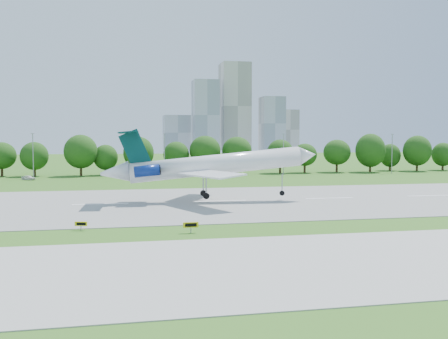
{
  "coord_description": "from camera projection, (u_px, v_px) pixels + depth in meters",
  "views": [
    {
      "loc": [
        3.9,
        -58.58,
        10.83
      ],
      "look_at": [
        19.26,
        18.0,
        5.95
      ],
      "focal_mm": 40.0,
      "sensor_mm": 36.0,
      "label": 1
    }
  ],
  "objects": [
    {
      "name": "runway",
      "position": [
        101.0,
        204.0,
        81.7
      ],
      "size": [
        400.0,
        45.0,
        0.08
      ],
      "primitive_type": "cube",
      "color": "gray",
      "rests_on": "ground"
    },
    {
      "name": "ground",
      "position": [
        91.0,
        233.0,
        57.24
      ],
      "size": [
        600.0,
        600.0,
        0.0
      ],
      "primitive_type": "plane",
      "color": "#30631A",
      "rests_on": "ground"
    },
    {
      "name": "taxiway",
      "position": [
        76.0,
        274.0,
        39.62
      ],
      "size": [
        400.0,
        23.0,
        0.08
      ],
      "primitive_type": "cube",
      "color": "#ADADA8",
      "rests_on": "ground"
    },
    {
      "name": "service_vehicle_b",
      "position": [
        29.0,
        178.0,
        129.53
      ],
      "size": [
        3.94,
        2.99,
        1.25
      ],
      "primitive_type": "imported",
      "rotation": [
        0.0,
        0.0,
        1.1
      ],
      "color": "silver",
      "rests_on": "ground"
    },
    {
      "name": "airliner",
      "position": [
        205.0,
        165.0,
        84.8
      ],
      "size": [
        37.4,
        27.13,
        11.75
      ],
      "rotation": [
        0.0,
        -0.09,
        -0.04
      ],
      "color": "white",
      "rests_on": "ground"
    },
    {
      "name": "skyline",
      "position": [
        231.0,
        117.0,
        457.23
      ],
      "size": [
        127.0,
        52.0,
        80.0
      ],
      "color": "#B2B2B7",
      "rests_on": "ground"
    },
    {
      "name": "light_poles",
      "position": [
        100.0,
        155.0,
        136.6
      ],
      "size": [
        175.9,
        0.25,
        12.19
      ],
      "color": "gray",
      "rests_on": "ground"
    },
    {
      "name": "taxi_sign_left",
      "position": [
        81.0,
        224.0,
        58.67
      ],
      "size": [
        1.47,
        0.52,
        1.04
      ],
      "rotation": [
        0.0,
        0.0,
        -0.25
      ],
      "color": "gray",
      "rests_on": "ground"
    },
    {
      "name": "tree_line",
      "position": [
        111.0,
        154.0,
        146.88
      ],
      "size": [
        288.4,
        8.4,
        10.4
      ],
      "color": "#382314",
      "rests_on": "ground"
    },
    {
      "name": "taxi_sign_centre",
      "position": [
        191.0,
        225.0,
        57.03
      ],
      "size": [
        1.78,
        0.25,
        1.25
      ],
      "rotation": [
        0.0,
        0.0,
        0.01
      ],
      "color": "gray",
      "rests_on": "ground"
    }
  ]
}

